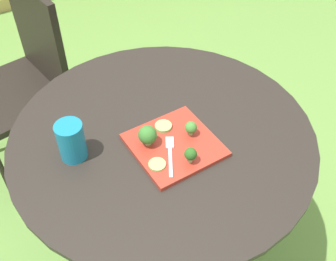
{
  "coord_description": "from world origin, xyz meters",
  "views": [
    {
      "loc": [
        -0.47,
        -0.77,
        1.65
      ],
      "look_at": [
        -0.0,
        -0.03,
        0.77
      ],
      "focal_mm": 44.22,
      "sensor_mm": 36.0,
      "label": 1
    }
  ],
  "objects_px": {
    "drinking_glass": "(72,143)",
    "salad_plate": "(174,145)",
    "fork": "(170,152)",
    "patio_chair": "(23,72)"
  },
  "relations": [
    {
      "from": "patio_chair",
      "to": "fork",
      "type": "xyz_separation_m",
      "value": [
        0.19,
        -0.92,
        0.22
      ]
    },
    {
      "from": "patio_chair",
      "to": "fork",
      "type": "relative_size",
      "value": 6.39
    },
    {
      "from": "patio_chair",
      "to": "fork",
      "type": "bearing_deg",
      "value": -78.32
    },
    {
      "from": "patio_chair",
      "to": "salad_plate",
      "type": "height_order",
      "value": "patio_chair"
    },
    {
      "from": "patio_chair",
      "to": "salad_plate",
      "type": "xyz_separation_m",
      "value": [
        0.22,
        -0.9,
        0.21
      ]
    },
    {
      "from": "salad_plate",
      "to": "drinking_glass",
      "type": "height_order",
      "value": "drinking_glass"
    },
    {
      "from": "salad_plate",
      "to": "fork",
      "type": "bearing_deg",
      "value": -139.47
    },
    {
      "from": "drinking_glass",
      "to": "salad_plate",
      "type": "bearing_deg",
      "value": -25.88
    },
    {
      "from": "fork",
      "to": "patio_chair",
      "type": "bearing_deg",
      "value": 101.68
    },
    {
      "from": "drinking_glass",
      "to": "fork",
      "type": "relative_size",
      "value": 0.86
    }
  ]
}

